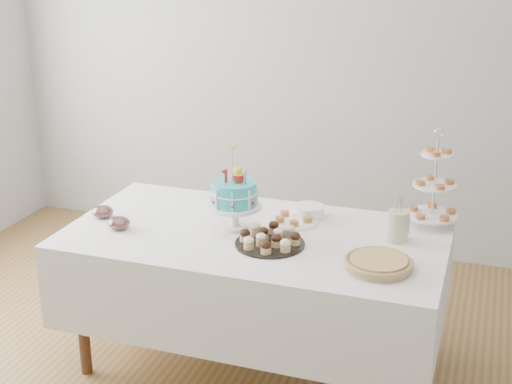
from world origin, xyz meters
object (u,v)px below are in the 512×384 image
(jam_bowl_b, at_px, (103,212))
(cupcake_tray, at_px, (270,238))
(tiered_stand, at_px, (434,186))
(pastry_plate, at_px, (293,219))
(birthday_cake, at_px, (235,207))
(jam_bowl_a, at_px, (119,223))
(table, at_px, (255,273))
(plate_stack, at_px, (309,211))
(pie, at_px, (379,263))
(utensil_pitcher, at_px, (398,225))

(jam_bowl_b, bearing_deg, cupcake_tray, -3.29)
(tiered_stand, distance_m, pastry_plate, 0.75)
(birthday_cake, bearing_deg, cupcake_tray, -46.05)
(jam_bowl_a, relative_size, jam_bowl_b, 1.01)
(table, height_order, birthday_cake, birthday_cake)
(plate_stack, bearing_deg, tiered_stand, 8.29)
(pie, distance_m, jam_bowl_a, 1.35)
(plate_stack, bearing_deg, jam_bowl_b, -160.52)
(jam_bowl_a, height_order, jam_bowl_b, same)
(tiered_stand, height_order, plate_stack, tiered_stand)
(plate_stack, bearing_deg, utensil_pitcher, -18.60)
(table, distance_m, pie, 0.75)
(birthday_cake, relative_size, pie, 1.37)
(birthday_cake, relative_size, jam_bowl_b, 3.84)
(tiered_stand, bearing_deg, pie, -105.69)
(jam_bowl_a, height_order, utensil_pitcher, utensil_pitcher)
(table, xyz_separation_m, tiered_stand, (0.84, 0.40, 0.45))
(tiered_stand, xyz_separation_m, pastry_plate, (-0.69, -0.20, -0.20))
(jam_bowl_b, xyz_separation_m, utensil_pitcher, (1.54, 0.20, 0.05))
(tiered_stand, relative_size, plate_stack, 3.20)
(birthday_cake, height_order, utensil_pitcher, birthday_cake)
(cupcake_tray, relative_size, pastry_plate, 1.32)
(utensil_pitcher, bearing_deg, pastry_plate, 179.49)
(table, xyz_separation_m, utensil_pitcher, (0.70, 0.14, 0.31))
(birthday_cake, height_order, jam_bowl_b, birthday_cake)
(plate_stack, height_order, pastry_plate, plate_stack)
(tiered_stand, bearing_deg, pastry_plate, -163.97)
(plate_stack, bearing_deg, pie, -48.13)
(table, distance_m, birthday_cake, 0.37)
(table, relative_size, tiered_stand, 3.67)
(pie, relative_size, jam_bowl_a, 2.77)
(pastry_plate, xyz_separation_m, jam_bowl_a, (-0.83, -0.38, 0.01))
(table, xyz_separation_m, birthday_cake, (-0.12, 0.02, 0.35))
(pastry_plate, distance_m, jam_bowl_a, 0.91)
(birthday_cake, bearing_deg, pastry_plate, 18.62)
(pie, relative_size, pastry_plate, 1.21)
(birthday_cake, relative_size, plate_stack, 2.65)
(tiered_stand, xyz_separation_m, utensil_pitcher, (-0.14, -0.26, -0.13))
(birthday_cake, relative_size, utensil_pitcher, 1.83)
(pie, xyz_separation_m, jam_bowl_a, (-1.35, 0.04, 0.00))
(table, xyz_separation_m, cupcake_tray, (0.12, -0.12, 0.27))
(table, bearing_deg, pie, -17.53)
(plate_stack, distance_m, pastry_plate, 0.12)
(pastry_plate, bearing_deg, tiered_stand, 16.03)
(table, xyz_separation_m, jam_bowl_b, (-0.84, -0.06, 0.26))
(jam_bowl_a, bearing_deg, tiered_stand, 20.77)
(utensil_pitcher, bearing_deg, jam_bowl_a, -161.29)
(plate_stack, relative_size, utensil_pitcher, 0.69)
(table, bearing_deg, jam_bowl_a, -165.49)
(birthday_cake, height_order, pie, birthday_cake)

